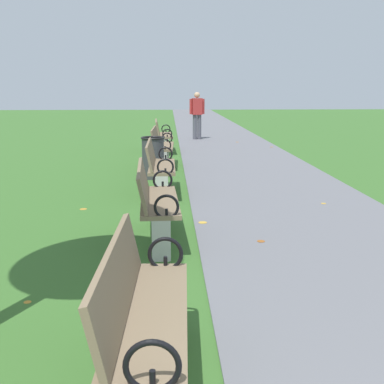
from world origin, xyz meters
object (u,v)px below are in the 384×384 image
Objects in this scene: park_bench_6 at (163,135)px; trash_bin at (153,158)px; park_bench_4 at (159,166)px; park_bench_5 at (161,146)px; park_bench_2 at (142,312)px; pedestrian_walking at (197,113)px; park_bench_3 at (155,200)px.

park_bench_6 reaches higher than trash_bin.
trash_bin is (-0.15, -4.06, -0.06)m from park_bench_6.
park_bench_5 is (0.00, 2.92, 0.00)m from park_bench_4.
park_bench_2 is 1.00× the size of pedestrian_walking.
park_bench_3 is 2.61m from park_bench_4.
trash_bin is at bearing 91.19° from park_bench_2.
park_bench_6 is (0.00, 5.54, 0.00)m from park_bench_4.
park_bench_2 and park_bench_6 have the same top height.
park_bench_5 is at bearing 84.18° from trash_bin.
park_bench_3 and park_bench_5 have the same top height.
park_bench_2 is 1.00× the size of park_bench_3.
park_bench_3 is at bearing -90.00° from park_bench_4.
park_bench_5 is 1.45m from trash_bin.
pedestrian_walking is (1.16, 14.41, 0.44)m from park_bench_2.
park_bench_3 is at bearing -90.00° from park_bench_5.
park_bench_6 is at bearing 90.00° from park_bench_2.
trash_bin is (-0.15, 1.48, -0.06)m from park_bench_4.
park_bench_2 is 5.61m from park_bench_4.
park_bench_5 is at bearing -101.17° from pedestrian_walking.
park_bench_2 is 14.47m from pedestrian_walking.
park_bench_3 is at bearing -87.94° from trash_bin.
park_bench_6 is at bearing 90.00° from park_bench_5.
park_bench_3 is 5.54m from park_bench_5.
park_bench_2 is 11.14m from park_bench_6.
pedestrian_walking reaches higher than park_bench_6.
park_bench_5 is 6.01m from pedestrian_walking.
pedestrian_walking is 7.46m from trash_bin.
park_bench_2 and park_bench_3 have the same top height.
park_bench_3 is 1.00× the size of pedestrian_walking.
park_bench_4 is 0.99× the size of park_bench_6.
park_bench_3 is 1.00× the size of park_bench_5.
park_bench_6 is 3.50m from pedestrian_walking.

